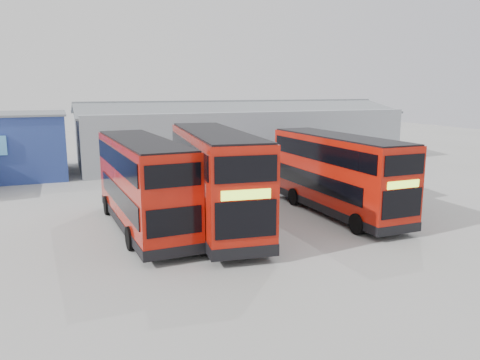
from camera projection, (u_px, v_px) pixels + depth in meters
The scene contains 6 objects.
ground_plane at pixel (229, 218), 25.71m from camera, with size 120.00×120.00×0.00m, color gray.
maintenance_shed at pixel (237, 134), 46.34m from camera, with size 30.50×12.00×5.89m.
double_decker_left at pixel (143, 185), 23.21m from camera, with size 3.26×11.01×4.60m.
double_decker_centre at pixel (215, 180), 23.68m from camera, with size 4.04×11.93×4.95m.
double_decker_right at pixel (337, 175), 26.24m from camera, with size 2.92×10.67×4.48m.
single_decker_blue at pixel (335, 165), 33.67m from camera, with size 4.08×12.00×3.19m.
Camera 1 is at (-8.39, -23.37, 7.02)m, focal length 35.00 mm.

